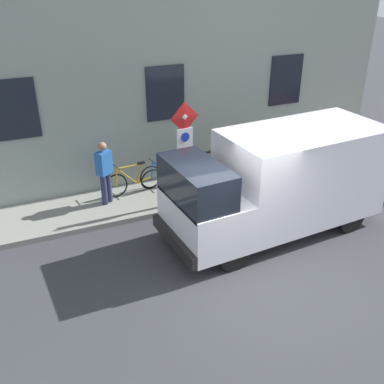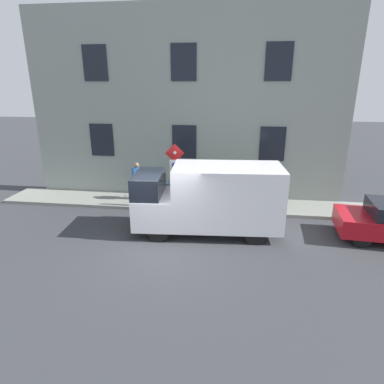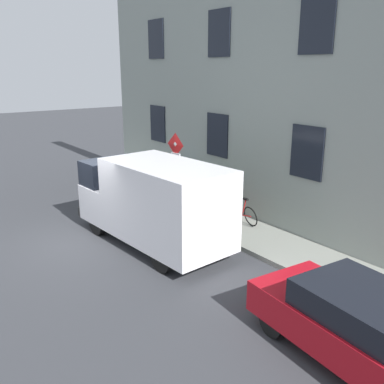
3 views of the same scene
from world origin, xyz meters
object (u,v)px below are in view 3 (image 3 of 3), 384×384
delivery_van (154,201)px  bicycle_blue (202,196)px  pedestrian (166,172)px  sign_post_stacked (176,162)px  bicycle_orange (186,190)px  parked_hatchback (363,325)px  litter_bin (191,204)px  bicycle_green (220,203)px  bicycle_red (240,211)px

delivery_van → bicycle_blue: (3.06, 1.67, -0.82)m
delivery_van → pedestrian: (2.75, 3.53, -0.26)m
sign_post_stacked → delivery_van: sign_post_stacked is taller
bicycle_orange → bicycle_blue: bearing=171.5°
parked_hatchback → pedestrian: bearing=-9.6°
parked_hatchback → litter_bin: parked_hatchback is taller
sign_post_stacked → bicycle_orange: bearing=42.7°
sign_post_stacked → pedestrian: sign_post_stacked is taller
bicycle_green → pedestrian: pedestrian is taller
delivery_van → bicycle_green: bearing=-82.0°
delivery_van → sign_post_stacked: bearing=-53.7°
sign_post_stacked → bicycle_orange: 2.11m
sign_post_stacked → litter_bin: size_ratio=2.94×
bicycle_green → litter_bin: bearing=67.9°
sign_post_stacked → bicycle_green: (1.16, -0.97, -1.41)m
delivery_van → bicycle_orange: size_ratio=3.20×
sign_post_stacked → litter_bin: (0.14, -0.69, -1.33)m
bicycle_red → bicycle_orange: 3.05m
sign_post_stacked → bicycle_orange: (1.16, 1.07, -1.41)m
parked_hatchback → pedestrian: pedestrian is taller
bicycle_red → litter_bin: bearing=43.9°
sign_post_stacked → bicycle_red: (1.16, -1.99, -1.41)m
bicycle_blue → bicycle_orange: (-0.00, 1.02, 0.00)m
delivery_van → litter_bin: 2.37m
parked_hatchback → pedestrian: size_ratio=2.40×
bicycle_blue → bicycle_orange: 1.02m
bicycle_blue → pedestrian: pedestrian is taller
delivery_van → bicycle_red: 3.19m
bicycle_green → bicycle_orange: size_ratio=1.01×
bicycle_green → litter_bin: (-1.02, 0.28, 0.08)m
sign_post_stacked → litter_bin: 1.50m
sign_post_stacked → delivery_van: bearing=-139.5°
bicycle_red → delivery_van: bearing=89.1°
bicycle_blue → pedestrian: bearing=2.4°
bicycle_red → bicycle_green: same height
parked_hatchback → bicycle_orange: bearing=-12.6°
sign_post_stacked → pedestrian: (0.84, 1.90, -0.85)m
pedestrian → bicycle_blue: bearing=64.3°
sign_post_stacked → parked_hatchback: (-1.77, -8.21, -1.19)m
bicycle_orange → pedestrian: (-0.31, 0.84, 0.56)m
sign_post_stacked → bicycle_red: size_ratio=1.54×
parked_hatchback → bicycle_blue: 8.76m
sign_post_stacked → parked_hatchback: 8.48m
bicycle_blue → bicycle_orange: same height
delivery_van → bicycle_blue: bearing=-65.4°
litter_bin → bicycle_red: bearing=-52.0°
bicycle_blue → litter_bin: litter_bin is taller
bicycle_red → pedestrian: (-0.31, 3.89, 0.56)m
parked_hatchback → bicycle_orange: 9.73m
delivery_van → litter_bin: (2.04, 0.94, -0.74)m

